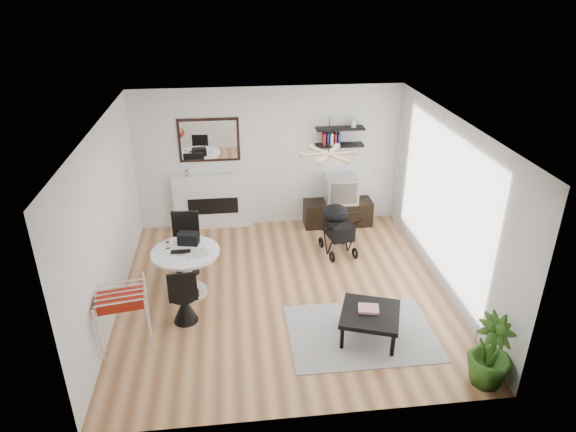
{
  "coord_description": "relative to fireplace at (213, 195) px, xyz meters",
  "views": [
    {
      "loc": [
        -0.71,
        -6.7,
        4.57
      ],
      "look_at": [
        0.12,
        0.4,
        1.13
      ],
      "focal_mm": 32.0,
      "sensor_mm": 36.0,
      "label": 1
    }
  ],
  "objects": [
    {
      "name": "newspaper",
      "position": [
        -0.2,
        -2.36,
        0.07
      ],
      "size": [
        0.4,
        0.36,
        0.01
      ],
      "primitive_type": "cube",
      "rotation": [
        0.0,
        0.0,
        0.31
      ],
      "color": "silver",
      "rests_on": "dining_table"
    },
    {
      "name": "magazines",
      "position": [
        2.13,
        -3.58,
        -0.26
      ],
      "size": [
        0.32,
        0.27,
        0.04
      ],
      "primitive_type": "cube",
      "rotation": [
        0.0,
        0.0,
        -0.22
      ],
      "color": "#DD374A",
      "rests_on": "coffee_table"
    },
    {
      "name": "coffee_table",
      "position": [
        2.15,
        -3.63,
        -0.32
      ],
      "size": [
        0.99,
        0.99,
        0.4
      ],
      "rotation": [
        0.0,
        0.0,
        -0.34
      ],
      "color": "black",
      "rests_on": "rug"
    },
    {
      "name": "wall_back",
      "position": [
        1.1,
        0.08,
        0.66
      ],
      "size": [
        5.0,
        0.0,
        5.0
      ],
      "primitive_type": "plane",
      "rotation": [
        1.57,
        0.0,
        0.0
      ],
      "color": "white",
      "rests_on": "floor"
    },
    {
      "name": "wall_right",
      "position": [
        3.6,
        -2.42,
        0.66
      ],
      "size": [
        0.0,
        5.0,
        5.0
      ],
      "primitive_type": "plane",
      "rotation": [
        1.57,
        0.0,
        -1.57
      ],
      "color": "white",
      "rests_on": "floor"
    },
    {
      "name": "shelf_upper",
      "position": [
        2.42,
        -0.05,
        1.23
      ],
      "size": [
        0.9,
        0.25,
        0.04
      ],
      "primitive_type": "cube",
      "color": "black",
      "rests_on": "wall_back"
    },
    {
      "name": "floor",
      "position": [
        1.1,
        -2.42,
        -0.69
      ],
      "size": [
        5.0,
        5.0,
        0.0
      ],
      "primitive_type": "plane",
      "color": "#8F5D37",
      "rests_on": "ground"
    },
    {
      "name": "dining_table",
      "position": [
        -0.37,
        -2.28,
        -0.19
      ],
      "size": [
        1.03,
        1.03,
        0.75
      ],
      "color": "white",
      "rests_on": "floor"
    },
    {
      "name": "drying_rack",
      "position": [
        -1.08,
        -3.57,
        -0.18
      ],
      "size": [
        0.73,
        0.7,
        0.96
      ],
      "rotation": [
        0.0,
        0.0,
        0.17
      ],
      "color": "white",
      "rests_on": "floor"
    },
    {
      "name": "black_bag",
      "position": [
        -0.32,
        -2.05,
        0.16
      ],
      "size": [
        0.34,
        0.24,
        0.18
      ],
      "primitive_type": "cube",
      "rotation": [
        0.0,
        0.0,
        -0.21
      ],
      "color": "black",
      "rests_on": "dining_table"
    },
    {
      "name": "stroller",
      "position": [
        2.19,
        -1.22,
        -0.28
      ],
      "size": [
        0.61,
        0.83,
        0.96
      ],
      "rotation": [
        0.0,
        0.0,
        0.18
      ],
      "color": "black",
      "rests_on": "floor"
    },
    {
      "name": "crt_tv",
      "position": [
        2.47,
        -0.17,
        0.07
      ],
      "size": [
        0.6,
        0.53,
        0.53
      ],
      "color": "silver",
      "rests_on": "tv_console"
    },
    {
      "name": "ceiling",
      "position": [
        1.1,
        -2.42,
        2.01
      ],
      "size": [
        5.0,
        5.0,
        0.0
      ],
      "primitive_type": "plane",
      "color": "white",
      "rests_on": "wall_back"
    },
    {
      "name": "chair_far",
      "position": [
        -0.42,
        -1.63,
        -0.36
      ],
      "size": [
        0.49,
        0.5,
        1.02
      ],
      "rotation": [
        0.0,
        0.0,
        -0.06
      ],
      "color": "black",
      "rests_on": "floor"
    },
    {
      "name": "wall_left",
      "position": [
        -1.4,
        -2.42,
        0.66
      ],
      "size": [
        0.0,
        5.0,
        5.0
      ],
      "primitive_type": "plane",
      "rotation": [
        1.57,
        0.0,
        1.57
      ],
      "color": "white",
      "rests_on": "floor"
    },
    {
      "name": "shelf_lower",
      "position": [
        2.42,
        -0.05,
        0.91
      ],
      "size": [
        0.9,
        0.25,
        0.04
      ],
      "primitive_type": "cube",
      "color": "black",
      "rests_on": "wall_back"
    },
    {
      "name": "laptop",
      "position": [
        -0.43,
        -2.35,
        0.08
      ],
      "size": [
        0.3,
        0.19,
        0.02
      ],
      "primitive_type": "imported",
      "rotation": [
        0.0,
        0.0,
        -0.01
      ],
      "color": "black",
      "rests_on": "dining_table"
    },
    {
      "name": "pendant_lamp",
      "position": [
        1.8,
        -2.12,
        1.46
      ],
      "size": [
        0.9,
        0.9,
        0.1
      ],
      "primitive_type": null,
      "color": "tan",
      "rests_on": "ceiling"
    },
    {
      "name": "fireplace",
      "position": [
        0.0,
        0.0,
        0.0
      ],
      "size": [
        1.5,
        0.17,
        2.16
      ],
      "color": "white",
      "rests_on": "floor"
    },
    {
      "name": "sheer_curtain",
      "position": [
        3.5,
        -2.22,
        0.66
      ],
      "size": [
        0.04,
        3.6,
        2.6
      ],
      "primitive_type": "cube",
      "color": "white",
      "rests_on": "wall_right"
    },
    {
      "name": "tv_console",
      "position": [
        2.42,
        -0.16,
        -0.44
      ],
      "size": [
        1.32,
        0.46,
        0.5
      ],
      "primitive_type": "cube",
      "color": "black",
      "rests_on": "floor"
    },
    {
      "name": "rug",
      "position": [
        2.07,
        -3.55,
        -0.68
      ],
      "size": [
        2.01,
        1.45,
        0.01
      ],
      "primitive_type": "cube",
      "color": "#A4A4A4",
      "rests_on": "floor"
    },
    {
      "name": "potted_plant",
      "position": [
        3.35,
        -4.64,
        -0.22
      ],
      "size": [
        0.66,
        0.66,
        0.93
      ],
      "primitive_type": "imported",
      "rotation": [
        0.0,
        0.0,
        0.32
      ],
      "color": "#2D5C1A",
      "rests_on": "floor"
    },
    {
      "name": "drinking_glass",
      "position": [
        -0.63,
        -2.15,
        0.12
      ],
      "size": [
        0.07,
        0.07,
        0.11
      ],
      "primitive_type": "cylinder",
      "color": "white",
      "rests_on": "dining_table"
    },
    {
      "name": "chair_near",
      "position": [
        -0.37,
        -2.99,
        -0.4
      ],
      "size": [
        0.43,
        0.45,
        0.91
      ],
      "rotation": [
        0.0,
        0.0,
        3.23
      ],
      "color": "black",
      "rests_on": "floor"
    }
  ]
}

